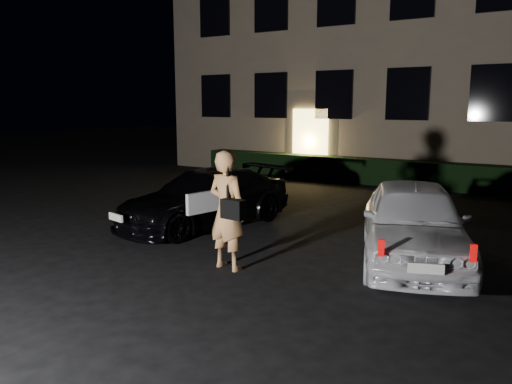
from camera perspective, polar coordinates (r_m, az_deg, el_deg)
The scene contains 6 objects.
ground at distance 7.87m, azimuth -6.00°, elevation -9.81°, with size 80.00×80.00×0.00m, color black.
building at distance 21.57m, azimuth 20.33°, elevation 18.28°, with size 20.00×8.11×12.00m.
hedge at distance 17.10m, azimuth 16.11°, elevation 2.07°, with size 15.00×0.70×0.85m, color black.
sedan at distance 11.07m, azimuth -5.79°, elevation -0.68°, with size 2.62×4.54×1.24m.
hatch at distance 8.88m, azimuth 17.52°, elevation -3.26°, with size 2.91×4.40×1.39m.
man at distance 8.04m, azimuth -3.28°, elevation -2.08°, with size 0.81×0.54×1.95m.
Camera 1 is at (4.58, -5.82, 2.65)m, focal length 35.00 mm.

